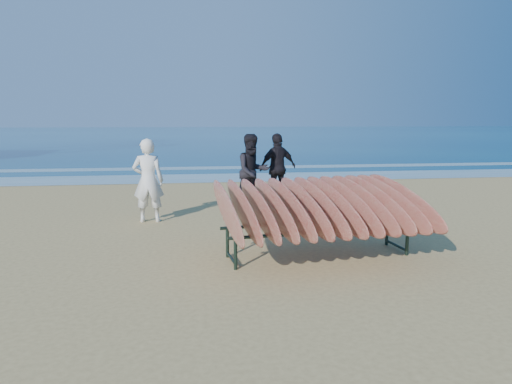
{
  "coord_description": "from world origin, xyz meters",
  "views": [
    {
      "loc": [
        -1.09,
        -7.41,
        2.31
      ],
      "look_at": [
        0.0,
        0.8,
        0.95
      ],
      "focal_mm": 32.0,
      "sensor_mm": 36.0,
      "label": 1
    }
  ],
  "objects_px": {
    "person_dark_a": "(253,172)",
    "person_dark_b": "(278,168)",
    "person_white": "(148,181)",
    "surfboard_rack": "(319,206)"
  },
  "relations": [
    {
      "from": "surfboard_rack",
      "to": "person_dark_b",
      "type": "relative_size",
      "value": 1.84
    },
    {
      "from": "person_dark_a",
      "to": "person_dark_b",
      "type": "distance_m",
      "value": 1.2
    },
    {
      "from": "surfboard_rack",
      "to": "person_white",
      "type": "bearing_deg",
      "value": 128.6
    },
    {
      "from": "person_white",
      "to": "person_dark_a",
      "type": "relative_size",
      "value": 0.98
    },
    {
      "from": "person_white",
      "to": "person_dark_a",
      "type": "distance_m",
      "value": 2.75
    },
    {
      "from": "person_dark_a",
      "to": "person_dark_b",
      "type": "bearing_deg",
      "value": 27.97
    },
    {
      "from": "surfboard_rack",
      "to": "person_white",
      "type": "height_order",
      "value": "person_white"
    },
    {
      "from": "person_white",
      "to": "surfboard_rack",
      "type": "bearing_deg",
      "value": 138.43
    },
    {
      "from": "surfboard_rack",
      "to": "person_dark_a",
      "type": "relative_size",
      "value": 1.82
    },
    {
      "from": "person_dark_a",
      "to": "surfboard_rack",
      "type": "bearing_deg",
      "value": -101.73
    }
  ]
}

